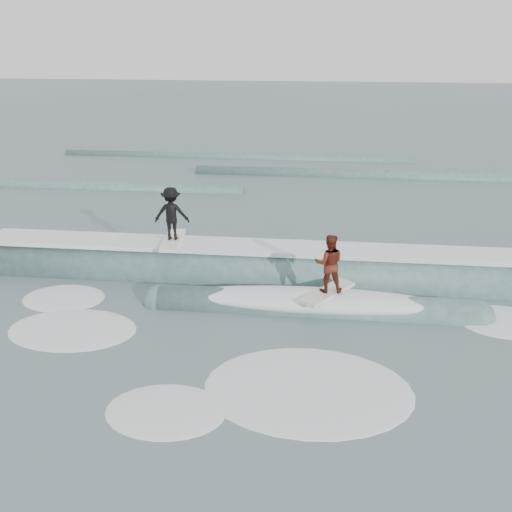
# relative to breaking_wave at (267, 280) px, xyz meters

# --- Properties ---
(ground) EXTENTS (160.00, 160.00, 0.00)m
(ground) POSITION_rel_breaking_wave_xyz_m (-0.30, -3.59, -0.05)
(ground) COLOR #425C60
(ground) RESTS_ON ground
(breaking_wave) EXTENTS (22.98, 3.79, 2.02)m
(breaking_wave) POSITION_rel_breaking_wave_xyz_m (0.00, 0.00, 0.00)
(breaking_wave) COLOR #385F5E
(breaking_wave) RESTS_ON ground
(surfer_black) EXTENTS (1.15, 2.04, 1.81)m
(surfer_black) POSITION_rel_breaking_wave_xyz_m (-3.11, 0.36, 1.91)
(surfer_black) COLOR white
(surfer_black) RESTS_ON ground
(surfer_red) EXTENTS (1.61, 1.95, 1.77)m
(surfer_red) POSITION_rel_breaking_wave_xyz_m (1.87, -1.84, 1.31)
(surfer_red) COLOR silver
(surfer_red) RESTS_ON ground
(whitewater) EXTENTS (15.08, 6.74, 0.10)m
(whitewater) POSITION_rel_breaking_wave_xyz_m (-0.63, -4.58, -0.05)
(whitewater) COLOR white
(whitewater) RESTS_ON ground
(far_swells) EXTENTS (40.81, 8.65, 0.80)m
(far_swells) POSITION_rel_breaking_wave_xyz_m (-2.82, 14.06, -0.05)
(far_swells) COLOR #385F5E
(far_swells) RESTS_ON ground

